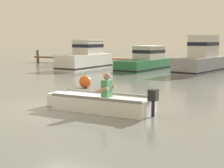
{
  "coord_description": "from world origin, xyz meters",
  "views": [
    {
      "loc": [
        5.94,
        -8.58,
        2.17
      ],
      "look_at": [
        0.65,
        2.23,
        0.55
      ],
      "focal_mm": 52.88,
      "sensor_mm": 36.0,
      "label": 1
    }
  ],
  "objects_px": {
    "rowboat_with_person": "(101,103)",
    "moored_boat_green": "(147,61)",
    "moored_boat_grey": "(201,59)",
    "moored_boat_white": "(86,58)",
    "mooring_buoy": "(85,82)"
  },
  "relations": [
    {
      "from": "moored_boat_white",
      "to": "moored_boat_green",
      "type": "xyz_separation_m",
      "value": [
        4.31,
        1.41,
        -0.18
      ]
    },
    {
      "from": "moored_boat_grey",
      "to": "mooring_buoy",
      "type": "relative_size",
      "value": 9.05
    },
    {
      "from": "rowboat_with_person",
      "to": "moored_boat_grey",
      "type": "distance_m",
      "value": 13.32
    },
    {
      "from": "moored_boat_white",
      "to": "rowboat_with_person",
      "type": "bearing_deg",
      "value": -57.72
    },
    {
      "from": "rowboat_with_person",
      "to": "moored_boat_green",
      "type": "xyz_separation_m",
      "value": [
        -3.56,
        13.87,
        0.39
      ]
    },
    {
      "from": "moored_boat_white",
      "to": "moored_boat_grey",
      "type": "relative_size",
      "value": 1.02
    },
    {
      "from": "moored_boat_white",
      "to": "moored_boat_green",
      "type": "height_order",
      "value": "moored_boat_white"
    },
    {
      "from": "rowboat_with_person",
      "to": "moored_boat_green",
      "type": "bearing_deg",
      "value": 104.41
    },
    {
      "from": "moored_boat_green",
      "to": "moored_boat_grey",
      "type": "xyz_separation_m",
      "value": [
        4.01,
        -0.58,
        0.27
      ]
    },
    {
      "from": "moored_boat_green",
      "to": "moored_boat_grey",
      "type": "relative_size",
      "value": 1.19
    },
    {
      "from": "rowboat_with_person",
      "to": "moored_boat_white",
      "type": "bearing_deg",
      "value": 122.28
    },
    {
      "from": "mooring_buoy",
      "to": "moored_boat_grey",
      "type": "bearing_deg",
      "value": 70.25
    },
    {
      "from": "moored_boat_green",
      "to": "moored_boat_grey",
      "type": "bearing_deg",
      "value": -8.21
    },
    {
      "from": "moored_boat_white",
      "to": "mooring_buoy",
      "type": "bearing_deg",
      "value": -59.63
    },
    {
      "from": "moored_boat_grey",
      "to": "mooring_buoy",
      "type": "distance_m",
      "value": 9.92
    }
  ]
}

